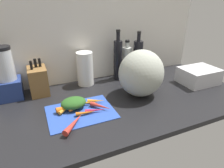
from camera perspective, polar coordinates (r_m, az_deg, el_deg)
name	(u,v)px	position (r cm, az deg, el deg)	size (l,w,h in cm)	color
ground_plane	(116,101)	(121.77, 1.29, -5.12)	(170.00, 80.00, 3.00)	black
wall_back	(95,40)	(144.22, -5.16, 13.07)	(170.00, 3.00, 60.00)	silver
cutting_board	(81,112)	(109.25, -9.33, -8.19)	(36.58, 27.71, 0.80)	#2D51B7
carrot_0	(78,107)	(110.42, -10.28, -6.74)	(2.91, 2.91, 10.42)	orange
carrot_1	(69,106)	(112.53, -12.88, -6.58)	(2.12, 2.12, 15.56)	orange
carrot_2	(85,103)	(114.18, -8.14, -5.57)	(2.42, 2.42, 17.96)	orange
carrot_3	(86,113)	(105.39, -7.87, -8.50)	(2.09, 2.09, 10.78)	orange
carrot_4	(96,101)	(115.47, -4.74, -5.08)	(2.18, 2.18, 10.30)	orange
carrot_5	(100,106)	(109.72, -3.47, -6.63)	(2.67, 2.67, 12.97)	red
carrot_6	(95,110)	(106.93, -5.06, -7.81)	(2.06, 2.06, 11.24)	#B2264C
carrot_7	(68,107)	(110.79, -12.93, -6.77)	(3.27, 3.27, 13.83)	orange
carrot_8	(74,123)	(97.59, -11.36, -11.44)	(3.26, 3.26, 16.56)	red
carrot_greens_pile	(74,103)	(111.44, -11.45, -5.57)	(14.40, 11.08, 6.09)	#2D6023
winter_squash	(141,73)	(121.43, 8.72, 3.16)	(29.05, 26.94, 30.00)	#B2B7A8
knife_block	(38,81)	(132.98, -21.17, 0.93)	(11.25, 15.70, 23.43)	brown
blender_appliance	(7,77)	(133.04, -28.94, 1.83)	(14.48, 14.48, 33.14)	navy
paper_towel_roll	(85,69)	(137.78, -8.08, 4.56)	(11.51, 11.51, 24.07)	white
bottle_0	(118,59)	(144.66, 1.76, 7.37)	(6.40, 6.40, 37.79)	black
bottle_1	(127,62)	(150.90, 4.42, 6.71)	(7.14, 7.14, 29.32)	silver
bottle_2	(138,59)	(150.93, 7.68, 7.54)	(7.32, 7.32, 35.83)	black
dish_rack	(199,76)	(154.72, 24.50, 2.27)	(26.44, 20.36, 11.36)	silver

